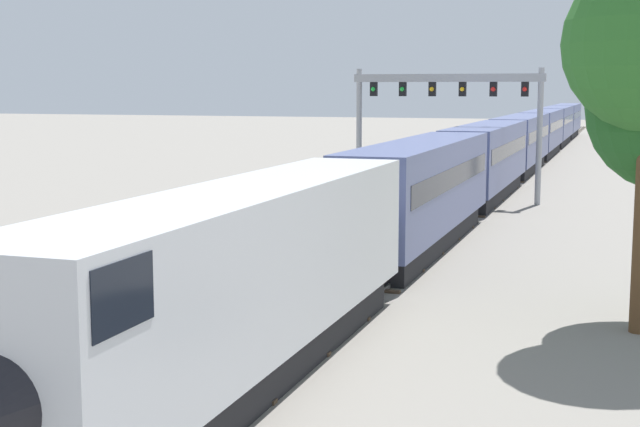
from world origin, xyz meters
The scene contains 5 objects.
ground_plane centered at (0.00, 0.00, 0.00)m, with size 400.00×400.00×0.00m, color gray.
track_main centered at (2.00, 60.00, 0.07)m, with size 2.60×200.00×0.16m.
track_near centered at (-3.50, 40.00, 0.07)m, with size 2.60×160.00×0.16m.
passenger_train centered at (2.00, 63.38, 2.61)m, with size 3.04×139.38×4.80m.
signal_gantry centered at (-0.25, 40.77, 6.18)m, with size 12.10×0.49×8.39m.
Camera 1 is at (10.68, -16.74, 7.17)m, focal length 51.42 mm.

